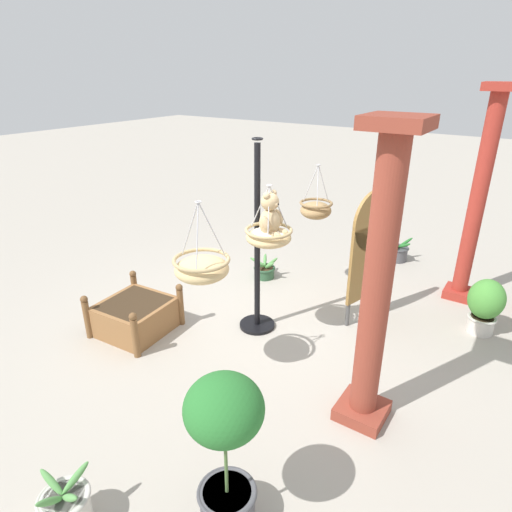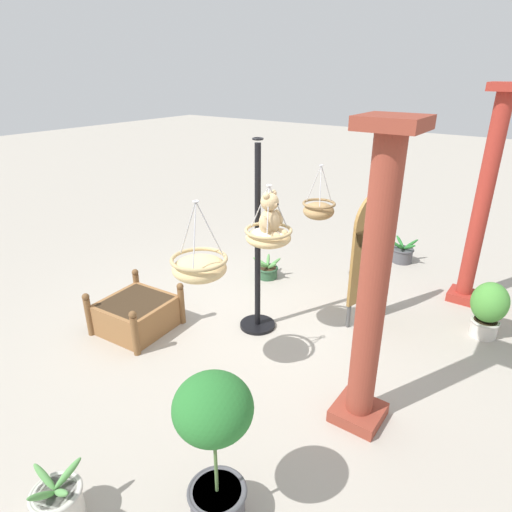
# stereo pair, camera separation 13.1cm
# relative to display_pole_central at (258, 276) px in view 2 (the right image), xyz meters

# --- Properties ---
(ground_plane) EXTENTS (40.00, 40.00, 0.00)m
(ground_plane) POSITION_rel_display_pole_central_xyz_m (0.14, -0.03, -0.71)
(ground_plane) COLOR #A8A093
(display_pole_central) EXTENTS (0.44, 0.44, 2.32)m
(display_pole_central) POSITION_rel_display_pole_central_xyz_m (0.00, 0.00, 0.00)
(display_pole_central) COLOR black
(display_pole_central) RESTS_ON ground
(hanging_basket_with_teddy) EXTENTS (0.52, 0.52, 0.68)m
(hanging_basket_with_teddy) POSITION_rel_display_pole_central_xyz_m (0.15, 0.25, 0.61)
(hanging_basket_with_teddy) COLOR tan
(teddy_bear) EXTENTS (0.34, 0.31, 0.50)m
(teddy_bear) POSITION_rel_display_pole_central_xyz_m (0.15, 0.27, 0.82)
(teddy_bear) COLOR tan
(hanging_basket_left_high) EXTENTS (0.46, 0.46, 0.75)m
(hanging_basket_left_high) POSITION_rel_display_pole_central_xyz_m (-1.36, 0.07, 0.49)
(hanging_basket_left_high) COLOR #A37F51
(hanging_basket_right_low) EXTENTS (0.54, 0.54, 0.77)m
(hanging_basket_right_low) POSITION_rel_display_pole_central_xyz_m (1.11, 0.12, 0.56)
(hanging_basket_right_low) COLOR tan
(greenhouse_pillar_left) EXTENTS (0.39, 0.39, 2.85)m
(greenhouse_pillar_left) POSITION_rel_display_pole_central_xyz_m (-2.24, 1.94, 0.67)
(greenhouse_pillar_left) COLOR #9E2D23
(greenhouse_pillar_left) RESTS_ON ground
(greenhouse_pillar_right) EXTENTS (0.46, 0.46, 2.69)m
(greenhouse_pillar_right) POSITION_rel_display_pole_central_xyz_m (0.73, 1.66, 0.59)
(greenhouse_pillar_right) COLOR brown
(greenhouse_pillar_right) RESTS_ON ground
(wooden_planter_box) EXTENTS (0.93, 0.92, 0.56)m
(wooden_planter_box) POSITION_rel_display_pole_central_xyz_m (0.91, -1.19, -0.49)
(wooden_planter_box) COLOR olive
(wooden_planter_box) RESTS_ON ground
(potted_plant_fern_front) EXTENTS (0.46, 0.46, 0.33)m
(potted_plant_fern_front) POSITION_rel_display_pole_central_xyz_m (-1.23, -0.69, -0.59)
(potted_plant_fern_front) COLOR #2D5638
(potted_plant_fern_front) RESTS_ON ground
(potted_plant_flowering_red) EXTENTS (0.47, 0.48, 0.41)m
(potted_plant_flowering_red) POSITION_rel_display_pole_central_xyz_m (-3.04, 0.82, -0.55)
(potted_plant_flowering_red) COLOR #4C4C51
(potted_plant_flowering_red) RESTS_ON ground
(potted_plant_tall_leafy) EXTENTS (0.44, 0.44, 0.46)m
(potted_plant_tall_leafy) POSITION_rel_display_pole_central_xyz_m (2.91, 0.35, -0.52)
(potted_plant_tall_leafy) COLOR beige
(potted_plant_tall_leafy) RESTS_ON ground
(potted_plant_bushy_green) EXTENTS (0.52, 0.52, 1.25)m
(potted_plant_bushy_green) POSITION_rel_display_pole_central_xyz_m (2.25, 1.25, 0.05)
(potted_plant_bushy_green) COLOR #4C4C51
(potted_plant_bushy_green) RESTS_ON ground
(potted_plant_trailing_ivy) EXTENTS (0.42, 0.42, 0.70)m
(potted_plant_trailing_ivy) POSITION_rel_display_pole_central_xyz_m (-1.43, 2.35, -0.32)
(potted_plant_trailing_ivy) COLOR beige
(potted_plant_trailing_ivy) RESTS_ON ground
(display_sign_board) EXTENTS (0.75, 0.24, 1.70)m
(display_sign_board) POSITION_rel_display_pole_central_xyz_m (-0.98, 1.02, 0.29)
(display_sign_board) COLOR olive
(display_sign_board) RESTS_ON ground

